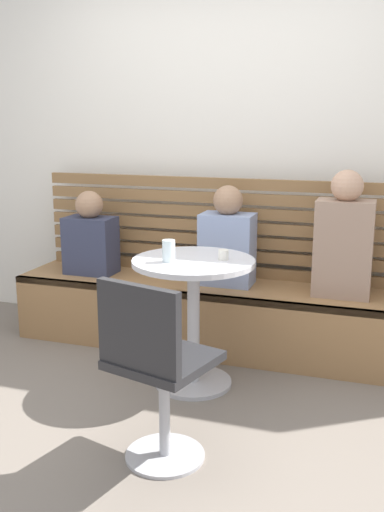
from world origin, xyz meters
TOP-DOWN VIEW (x-y plane):
  - ground at (0.00, 0.00)m, footprint 8.00×8.00m
  - back_wall at (0.00, 1.64)m, footprint 5.20×0.10m
  - booth_bench at (0.00, 1.20)m, footprint 2.70×0.52m
  - booth_backrest at (0.00, 1.44)m, footprint 2.65×0.04m
  - cafe_table at (0.04, 0.63)m, footprint 0.68×0.68m
  - white_chair at (0.14, -0.18)m, footprint 0.49×0.49m
  - person_adult at (0.80, 1.21)m, footprint 0.34×0.22m
  - person_child_left at (-0.90, 1.20)m, footprint 0.34×0.22m
  - person_child_middle at (0.07, 1.23)m, footprint 0.34×0.22m
  - cup_glass_tall at (-0.07, 0.53)m, footprint 0.07×0.07m
  - cup_espresso_small at (0.20, 0.67)m, footprint 0.06×0.06m

SIDE VIEW (x-z plane):
  - ground at x=0.00m, z-range 0.00..0.00m
  - booth_bench at x=0.00m, z-range 0.00..0.44m
  - white_chair at x=0.14m, z-range 0.04..0.89m
  - cafe_table at x=0.04m, z-range 0.15..0.89m
  - person_child_left at x=-0.90m, z-range 0.40..0.98m
  - person_child_middle at x=0.07m, z-range 0.40..1.05m
  - cup_espresso_small at x=0.20m, z-range 0.74..0.79m
  - booth_backrest at x=0.00m, z-range 0.44..1.11m
  - person_adult at x=0.80m, z-range 0.40..1.16m
  - cup_glass_tall at x=-0.07m, z-range 0.74..0.86m
  - back_wall at x=0.00m, z-range 0.00..2.90m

